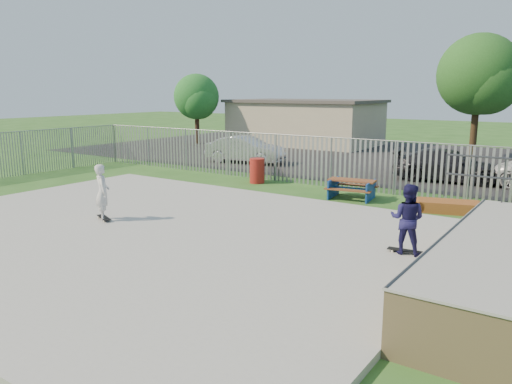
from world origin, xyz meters
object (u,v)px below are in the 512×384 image
Objects in this scene: tree_left at (197,97)px; skater_white at (102,192)px; trash_bin_grey at (257,170)px; car_dark at (450,166)px; trash_bin_red at (257,171)px; tree_mid at (479,75)px; car_silver at (246,150)px; skater_navy at (407,219)px; picnic_table at (352,189)px; funbox at (448,207)px.

tree_left is 22.87m from skater_white.
tree_left reaches higher than trash_bin_grey.
trash_bin_grey is 0.20× the size of tree_left.
skater_white reaches higher than car_dark.
tree_mid reaches higher than trash_bin_red.
car_silver is 2.66× the size of skater_navy.
car_dark is 0.92× the size of tree_left.
car_silver reaches higher than car_dark.
picnic_table is at bearing -87.96° from skater_white.
trash_bin_red is at bearing -112.72° from tree_mid.
car_silver is at bearing 82.81° from car_dark.
trash_bin_red is 0.15× the size of tree_mid.
car_silver is at bearing 130.40° from trash_bin_red.
tree_mid reaches higher than car_dark.
trash_bin_grey reaches higher than picnic_table.
tree_mid reaches higher than skater_navy.
car_silver reaches higher than trash_bin_red.
trash_bin_grey is at bearing 115.29° from car_dark.
tree_left is at bearing 45.58° from car_silver.
trash_bin_red is at bearing -40.86° from skater_navy.
car_dark is at bearing -85.55° from skater_navy.
trash_bin_grey is 15.16m from tree_mid.
skater_navy is at bearing -82.42° from tree_mid.
car_dark is at bearing 34.37° from trash_bin_grey.
car_dark is 11.12m from skater_navy.
tree_left is at bearing 64.05° from car_dark.
tree_left is (-17.26, 11.36, 3.04)m from picnic_table.
car_dark is (10.43, 0.34, -0.03)m from car_silver.
tree_left is at bearing 134.31° from funbox.
picnic_table is 3.39m from funbox.
trash_bin_red is at bearing -56.05° from skater_white.
picnic_table is at bearing 161.16° from funbox.
trash_bin_red is 8.18m from car_dark.
picnic_table reaches higher than funbox.
tree_mid is 22.66m from skater_white.
tree_left is at bearing 138.42° from picnic_table.
tree_left is 18.67m from tree_mid.
tree_mid reaches higher than skater_white.
skater_white reaches higher than funbox.
trash_bin_grey is 0.15× the size of tree_mid.
skater_navy is at bearing 179.98° from car_dark.
skater_navy is at bearing -133.81° from skater_white.
picnic_table is at bearing 150.95° from car_dark.
tree_mid is (9.56, 9.08, 3.97)m from car_silver.
skater_white reaches higher than trash_bin_grey.
skater_navy is 1.00× the size of skater_white.
car_dark is at bearing 87.14° from funbox.
skater_white is at bearing -55.58° from tree_left.
trash_bin_red is 0.22× the size of car_dark.
tree_left is (-19.26, 5.84, 2.70)m from car_dark.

